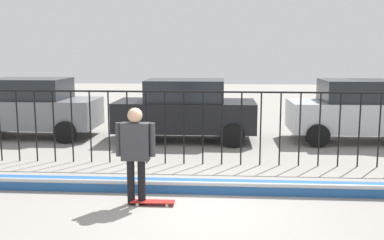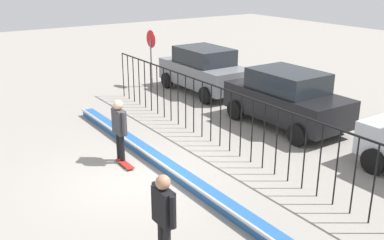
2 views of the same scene
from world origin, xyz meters
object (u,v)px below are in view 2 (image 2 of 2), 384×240
camera_operator (164,212)px  stop_sign (151,51)px  skateboarder (119,125)px  parked_car_gray (204,70)px  parked_car_black (286,98)px  skateboard (125,164)px

camera_operator → stop_sign: bearing=-12.2°
skateboarder → camera_operator: 4.68m
parked_car_gray → stop_sign: stop_sign is taller
parked_car_gray → parked_car_black: bearing=-7.0°
skateboarder → parked_car_gray: size_ratio=0.41×
camera_operator → parked_car_black: 8.22m
stop_sign → parked_car_black: bearing=9.4°
camera_operator → parked_car_gray: size_ratio=0.41×
stop_sign → camera_operator: bearing=-28.0°
skateboarder → parked_car_gray: bearing=101.8°
skateboarder → parked_car_gray: (-4.64, 6.08, -0.09)m
skateboarder → parked_car_black: (0.40, 5.85, -0.09)m
parked_car_black → stop_sign: size_ratio=1.72×
camera_operator → parked_car_gray: (-9.15, 7.35, -0.08)m
skateboard → parked_car_black: parked_car_black is taller
skateboarder → parked_car_gray: 7.65m
skateboarder → parked_car_gray: parked_car_gray is taller
skateboard → skateboarder: bearing=-164.3°
stop_sign → skateboard: bearing=-34.1°
skateboard → camera_operator: size_ratio=0.46×
parked_car_black → camera_operator: bearing=-60.9°
camera_operator → parked_car_black: (-4.11, 7.12, -0.08)m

